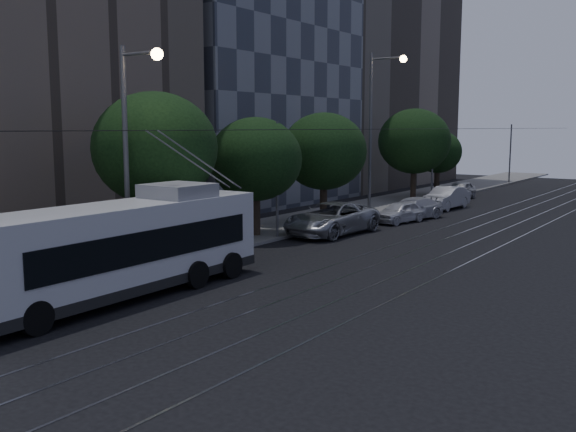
# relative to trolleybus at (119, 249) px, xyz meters

# --- Properties ---
(ground) EXTENTS (120.00, 120.00, 0.00)m
(ground) POSITION_rel_trolleybus_xyz_m (2.90, 2.24, -1.69)
(ground) COLOR black
(ground) RESTS_ON ground
(sidewalk) EXTENTS (5.00, 90.00, 0.15)m
(sidewalk) POSITION_rel_trolleybus_xyz_m (-4.60, 22.24, -1.61)
(sidewalk) COLOR slate
(sidewalk) RESTS_ON ground
(tram_rails) EXTENTS (4.52, 90.00, 0.02)m
(tram_rails) POSITION_rel_trolleybus_xyz_m (5.40, 22.24, -1.68)
(tram_rails) COLOR #9899A1
(tram_rails) RESTS_ON ground
(overhead_wires) EXTENTS (2.23, 90.00, 6.00)m
(overhead_wires) POSITION_rel_trolleybus_xyz_m (-2.07, 22.24, 1.78)
(overhead_wires) COLOR black
(overhead_wires) RESTS_ON ground
(building_glass_mid) EXTENTS (14.40, 18.40, 26.80)m
(building_glass_mid) POSITION_rel_trolleybus_xyz_m (-16.10, 24.24, 11.73)
(building_glass_mid) COLOR #3D414E
(building_glass_mid) RESTS_ON ground
(building_tan_far) EXTENTS (14.40, 22.40, 34.80)m
(building_tan_far) POSITION_rel_trolleybus_xyz_m (-16.10, 44.24, 15.73)
(building_tan_far) COLOR gray
(building_tan_far) RESTS_ON ground
(trolleybus) EXTENTS (2.78, 12.34, 5.63)m
(trolleybus) POSITION_rel_trolleybus_xyz_m (0.00, 0.00, 0.00)
(trolleybus) COLOR silver
(trolleybus) RESTS_ON ground
(pickup_silver) EXTENTS (3.14, 6.27, 1.70)m
(pickup_silver) POSITION_rel_trolleybus_xyz_m (-0.95, 15.20, -0.84)
(pickup_silver) COLOR #ACAFB4
(pickup_silver) RESTS_ON ground
(car_white_a) EXTENTS (2.29, 4.05, 1.30)m
(car_white_a) POSITION_rel_trolleybus_xyz_m (0.20, 21.22, -1.04)
(car_white_a) COLOR silver
(car_white_a) RESTS_ON ground
(car_white_b) EXTENTS (3.07, 4.95, 1.34)m
(car_white_b) POSITION_rel_trolleybus_xyz_m (0.20, 22.99, -1.02)
(car_white_b) COLOR silver
(car_white_b) RESTS_ON ground
(car_white_c) EXTENTS (1.93, 4.83, 1.56)m
(car_white_c) POSITION_rel_trolleybus_xyz_m (0.00, 29.06, -0.91)
(car_white_c) COLOR #B5B4B8
(car_white_c) RESTS_ON ground
(car_white_d) EXTENTS (1.92, 4.28, 1.43)m
(car_white_d) POSITION_rel_trolleybus_xyz_m (-1.40, 35.63, -0.98)
(car_white_d) COLOR #AFAEB3
(car_white_d) RESTS_ON ground
(tree_1) EXTENTS (5.32, 5.32, 7.22)m
(tree_1) POSITION_rel_trolleybus_xyz_m (-3.60, 5.11, 3.12)
(tree_1) COLOR #32261B
(tree_1) RESTS_ON ground
(tree_2) EXTENTS (4.78, 4.78, 6.24)m
(tree_2) POSITION_rel_trolleybus_xyz_m (-3.60, 12.03, 2.39)
(tree_2) COLOR #32261B
(tree_2) RESTS_ON ground
(tree_3) EXTENTS (5.12, 5.12, 6.59)m
(tree_3) POSITION_rel_trolleybus_xyz_m (-3.60, 18.61, 2.59)
(tree_3) COLOR #32261B
(tree_3) RESTS_ON ground
(tree_4) EXTENTS (5.56, 5.56, 7.14)m
(tree_4) POSITION_rel_trolleybus_xyz_m (-3.92, 32.24, 2.94)
(tree_4) COLOR #32261B
(tree_4) RESTS_ON ground
(tree_5) EXTENTS (3.90, 3.90, 5.48)m
(tree_5) POSITION_rel_trolleybus_xyz_m (-3.60, 36.17, 2.02)
(tree_5) COLOR #32261B
(tree_5) RESTS_ON ground
(streetlamp_near) EXTENTS (2.15, 0.44, 8.72)m
(streetlamp_near) POSITION_rel_trolleybus_xyz_m (-1.90, 2.41, 3.63)
(streetlamp_near) COLOR slate
(streetlamp_near) RESTS_ON ground
(streetlamp_far) EXTENTS (2.50, 0.44, 10.38)m
(streetlamp_far) POSITION_rel_trolleybus_xyz_m (-2.38, 22.92, 4.54)
(streetlamp_far) COLOR slate
(streetlamp_far) RESTS_ON ground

